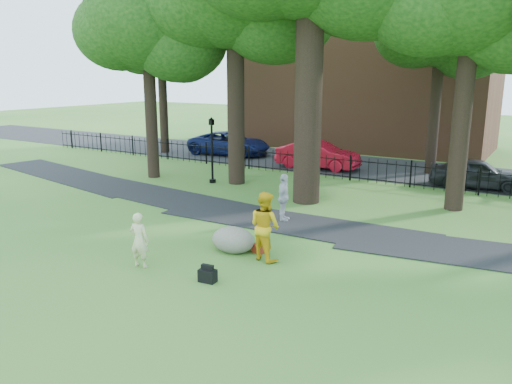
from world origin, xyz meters
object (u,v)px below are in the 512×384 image
Objects in this scene: man at (265,226)px; boulder at (233,238)px; lamppost at (212,151)px; red_sedan at (318,155)px; woman at (139,240)px.

man is 1.33m from boulder.
lamppost is (-6.29, 7.49, 1.17)m from boulder.
lamppost is at bearing 151.85° from red_sedan.
lamppost reaches higher than boulder.
woman is 16.17m from red_sedan.
man is 0.63× the size of lamppost.
woman is at bearing -121.41° from boulder.
lamppost reaches higher than red_sedan.
lamppost is (-7.48, 7.60, 0.57)m from man.
woman is 2.86m from boulder.
man is at bearing -164.69° from red_sedan.
man is at bearing -39.85° from lamppost.
lamppost is at bearing -28.91° from man.
red_sedan is (-4.64, 13.74, -0.24)m from man.
man is 1.47× the size of boulder.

